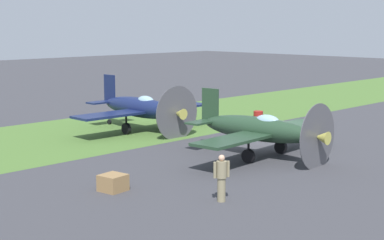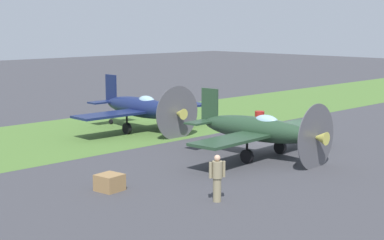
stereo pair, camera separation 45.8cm
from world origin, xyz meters
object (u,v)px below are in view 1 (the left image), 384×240
airplane_lead (260,129)px  airplane_wingman (141,108)px  supply_crate (113,183)px  ground_crew_chief (222,177)px  fuel_drum (258,118)px

airplane_lead → airplane_wingman: bearing=-98.2°
airplane_wingman → supply_crate: (9.50, 9.32, -1.07)m
airplane_wingman → ground_crew_chief: bearing=61.8°
airplane_wingman → fuel_drum: 7.59m
airplane_lead → supply_crate: bearing=-5.5°
airplane_lead → ground_crew_chief: 7.75m
airplane_lead → fuel_drum: bearing=-144.8°
airplane_wingman → ground_crew_chief: (7.64, 13.24, -0.48)m
airplane_wingman → fuel_drum: size_ratio=10.35×
airplane_lead → ground_crew_chief: bearing=24.5°
ground_crew_chief → airplane_lead: bearing=-126.0°
ground_crew_chief → supply_crate: (1.87, -3.93, -0.59)m
supply_crate → airplane_lead: bearing=178.0°
ground_crew_chief → fuel_drum: (-14.16, -9.50, -0.46)m
supply_crate → ground_crew_chief: bearing=115.4°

